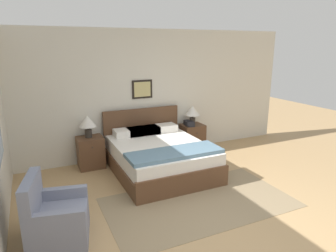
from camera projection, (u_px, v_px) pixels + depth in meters
name	position (u px, v px, depth m)	size (l,w,h in m)	color
ground_plane	(224.00, 238.00, 3.66)	(16.00, 16.00, 0.00)	tan
wall_back	(135.00, 95.00, 6.12)	(7.20, 0.09, 2.60)	beige
area_rug_main	(199.00, 202.00, 4.48)	(2.77, 1.53, 0.01)	#897556
bed	(159.00, 156.00, 5.51)	(1.62, 1.96, 1.03)	brown
armchair	(55.00, 219.00, 3.55)	(0.79, 0.82, 0.83)	gray
nightstand_near_window	(91.00, 152.00, 5.71)	(0.48, 0.44, 0.60)	brown
nightstand_by_door	(192.00, 138.00, 6.62)	(0.48, 0.44, 0.60)	brown
table_lamp_near_window	(88.00, 123.00, 5.57)	(0.32, 0.32, 0.42)	#2D2823
table_lamp_by_door	(193.00, 112.00, 6.48)	(0.32, 0.32, 0.42)	#2D2823
book_thick_bottom	(189.00, 125.00, 6.46)	(0.15, 0.28, 0.03)	#232328
book_hardcover_middle	(189.00, 124.00, 6.45)	(0.20, 0.28, 0.03)	#232328
book_novel_upper	(189.00, 122.00, 6.44)	(0.19, 0.28, 0.04)	#232328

